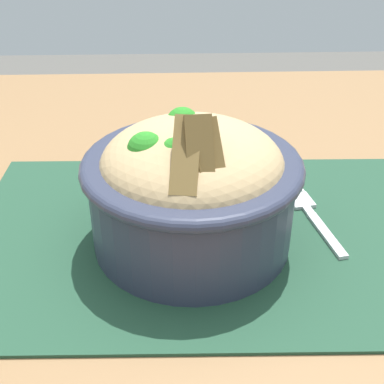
# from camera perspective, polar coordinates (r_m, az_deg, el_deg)

# --- Properties ---
(table) EXTENTS (1.37, 0.86, 0.75)m
(table) POSITION_cam_1_polar(r_m,az_deg,el_deg) (0.54, 1.02, -8.77)
(table) COLOR olive
(table) RESTS_ON ground_plane
(placemat) EXTENTS (0.44, 0.29, 0.00)m
(placemat) POSITION_cam_1_polar(r_m,az_deg,el_deg) (0.48, 1.50, -4.60)
(placemat) COLOR #1E422D
(placemat) RESTS_ON table
(bowl) EXTENTS (0.21, 0.21, 0.14)m
(bowl) POSITION_cam_1_polar(r_m,az_deg,el_deg) (0.44, -0.04, 0.87)
(bowl) COLOR #2D3347
(bowl) RESTS_ON placemat
(fork) EXTENTS (0.04, 0.13, 0.00)m
(fork) POSITION_cam_1_polar(r_m,az_deg,el_deg) (0.52, 12.66, -2.16)
(fork) COLOR silver
(fork) RESTS_ON placemat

